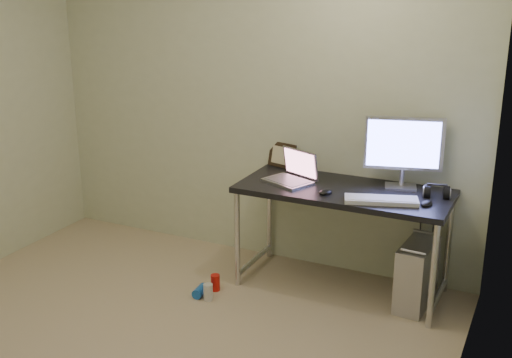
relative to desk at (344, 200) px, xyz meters
name	(u,v)px	position (x,y,z in m)	size (l,w,h in m)	color
wall_back	(255,99)	(-0.83, 0.32, 0.59)	(3.50, 0.02, 2.50)	beige
wall_right	(456,203)	(0.92, -1.43, 0.59)	(0.02, 3.50, 2.50)	beige
desk	(344,200)	(0.00, 0.00, 0.00)	(1.45, 0.63, 0.75)	black
tower_computer	(417,275)	(0.54, -0.02, -0.44)	(0.22, 0.44, 0.47)	silver
cable_a	(420,234)	(0.49, 0.27, -0.26)	(0.01, 0.01, 0.70)	black
cable_b	(432,240)	(0.58, 0.25, -0.28)	(0.01, 0.01, 0.72)	black
can_red	(215,283)	(-0.79, -0.42, -0.60)	(0.06, 0.06, 0.12)	red
can_white	(208,292)	(-0.76, -0.57, -0.60)	(0.07, 0.07, 0.12)	silver
can_blue	(200,291)	(-0.84, -0.54, -0.63)	(0.07, 0.07, 0.13)	blue
laptop	(293,174)	(-0.38, 0.00, 0.14)	(0.39, 0.36, 0.22)	#B8B7BE
monitor	(404,147)	(0.34, 0.19, 0.37)	(0.52, 0.20, 0.49)	#B8B7BE
keyboard	(381,200)	(0.30, -0.16, 0.10)	(0.47, 0.15, 0.03)	silver
mouse_right	(427,202)	(0.57, -0.09, 0.10)	(0.07, 0.11, 0.04)	black
mouse_left	(326,191)	(-0.08, -0.16, 0.11)	(0.07, 0.11, 0.04)	black
headphones	(437,193)	(0.60, 0.09, 0.12)	(0.18, 0.11, 0.11)	black
picture_frame	(282,155)	(-0.59, 0.29, 0.18)	(0.23, 0.03, 0.19)	black
webcam	(303,159)	(-0.41, 0.27, 0.18)	(0.05, 0.04, 0.13)	silver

